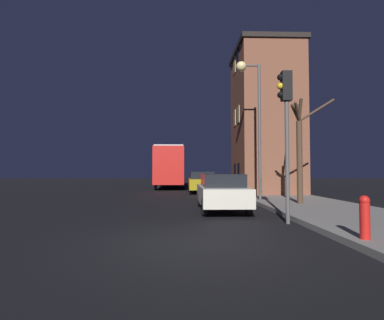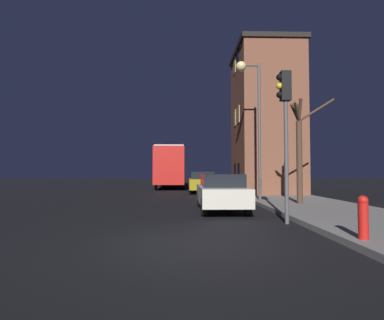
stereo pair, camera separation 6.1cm
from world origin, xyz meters
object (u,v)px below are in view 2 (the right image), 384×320
at_px(car_near_lane, 221,191).
at_px(car_mid_lane, 202,182).
at_px(bus, 171,165).
at_px(traffic_light, 285,114).
at_px(bare_tree, 300,149).
at_px(fire_hydrant, 363,216).
at_px(streetlamp, 250,98).

relative_size(car_near_lane, car_mid_lane, 1.08).
bearing_deg(bus, car_mid_lane, -70.71).
xyz_separation_m(traffic_light, bare_tree, (2.07, 4.12, -0.72)).
relative_size(bare_tree, car_mid_lane, 1.15).
bearing_deg(fire_hydrant, streetlamp, 92.85).
bearing_deg(streetlamp, fire_hydrant, -87.15).
bearing_deg(car_mid_lane, fire_hydrant, -81.00).
xyz_separation_m(bus, car_near_lane, (2.71, -16.96, -1.45)).
height_order(bus, fire_hydrant, bus).
distance_m(bus, car_mid_lane, 7.78).
distance_m(bare_tree, car_mid_lane, 9.57).
xyz_separation_m(streetlamp, car_near_lane, (-1.84, -2.86, -4.46)).
distance_m(traffic_light, car_mid_lane, 13.07).
bearing_deg(fire_hydrant, car_near_lane, 111.65).
relative_size(streetlamp, traffic_light, 1.50).
bearing_deg(fire_hydrant, car_mid_lane, 99.00).
distance_m(car_near_lane, fire_hydrant, 6.13).
bearing_deg(bus, bare_tree, -68.09).
relative_size(streetlamp, bare_tree, 1.49).
bearing_deg(car_near_lane, bare_tree, 17.58).
bearing_deg(streetlamp, car_mid_lane, 106.36).
height_order(car_near_lane, car_mid_lane, car_mid_lane).
bearing_deg(traffic_light, car_near_lane, 118.09).
bearing_deg(bus, streetlamp, -72.13).
bearing_deg(bare_tree, car_near_lane, -162.42).
bearing_deg(traffic_light, fire_hydrant, -76.02).
bearing_deg(traffic_light, bare_tree, 63.35).
height_order(traffic_light, bare_tree, bare_tree).
relative_size(bus, car_mid_lane, 2.47).
height_order(car_mid_lane, fire_hydrant, car_mid_lane).
distance_m(bus, car_near_lane, 17.24).
distance_m(car_mid_lane, fire_hydrant, 15.64).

